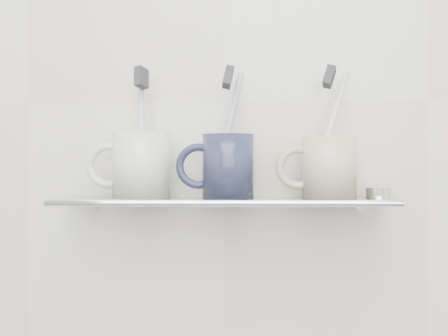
{
  "coord_description": "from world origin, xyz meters",
  "views": [
    {
      "loc": [
        0.03,
        0.2,
        1.15
      ],
      "look_at": [
        0.0,
        1.04,
        1.14
      ],
      "focal_mm": 45.0,
      "sensor_mm": 36.0,
      "label": 1
    }
  ],
  "objects_px": {
    "shelf_glass": "(224,201)",
    "mug_right": "(329,168)",
    "mug_left": "(142,165)",
    "mug_center": "(228,166)"
  },
  "relations": [
    {
      "from": "mug_center",
      "to": "mug_right",
      "type": "distance_m",
      "value": 0.15
    },
    {
      "from": "mug_center",
      "to": "mug_right",
      "type": "height_order",
      "value": "mug_center"
    },
    {
      "from": "shelf_glass",
      "to": "mug_left",
      "type": "bearing_deg",
      "value": 177.7
    },
    {
      "from": "shelf_glass",
      "to": "mug_right",
      "type": "bearing_deg",
      "value": 1.82
    },
    {
      "from": "mug_left",
      "to": "mug_center",
      "type": "bearing_deg",
      "value": -12.62
    },
    {
      "from": "mug_center",
      "to": "mug_right",
      "type": "relative_size",
      "value": 1.05
    },
    {
      "from": "mug_center",
      "to": "mug_right",
      "type": "bearing_deg",
      "value": -5.7
    },
    {
      "from": "shelf_glass",
      "to": "mug_center",
      "type": "relative_size",
      "value": 5.25
    },
    {
      "from": "mug_left",
      "to": "shelf_glass",
      "type": "bearing_deg",
      "value": -14.93
    },
    {
      "from": "shelf_glass",
      "to": "mug_right",
      "type": "relative_size",
      "value": 5.51
    }
  ]
}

